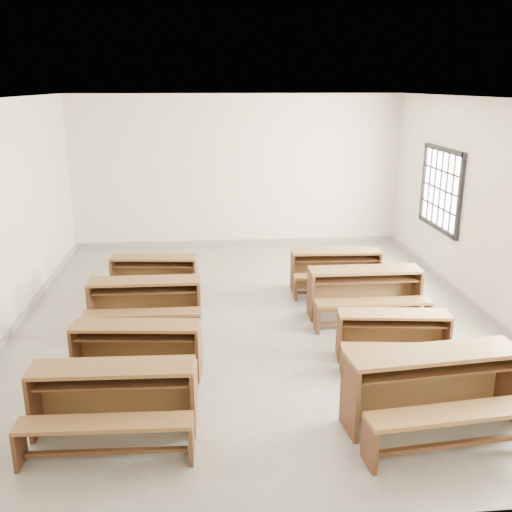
{
  "coord_description": "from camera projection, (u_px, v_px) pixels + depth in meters",
  "views": [
    {
      "loc": [
        -0.73,
        -7.84,
        3.38
      ],
      "look_at": [
        0.0,
        0.0,
        1.0
      ],
      "focal_mm": 40.0,
      "sensor_mm": 36.0,
      "label": 1
    }
  ],
  "objects": [
    {
      "name": "room",
      "position": [
        262.0,
        177.0,
        7.91
      ],
      "size": [
        8.5,
        8.5,
        3.2
      ],
      "color": "gray",
      "rests_on": "ground"
    },
    {
      "name": "desk_set_0",
      "position": [
        113.0,
        396.0,
        5.63
      ],
      "size": [
        1.65,
        0.9,
        0.73
      ],
      "rotation": [
        0.0,
        0.0,
        -0.04
      ],
      "color": "brown",
      "rests_on": "ground"
    },
    {
      "name": "desk_set_1",
      "position": [
        136.0,
        348.0,
        6.73
      ],
      "size": [
        1.58,
        0.93,
        0.68
      ],
      "rotation": [
        0.0,
        0.0,
        -0.1
      ],
      "color": "brown",
      "rests_on": "ground"
    },
    {
      "name": "desk_set_2",
      "position": [
        145.0,
        300.0,
        8.15
      ],
      "size": [
        1.6,
        0.84,
        0.71
      ],
      "rotation": [
        0.0,
        0.0,
        -0.01
      ],
      "color": "brown",
      "rests_on": "ground"
    },
    {
      "name": "desk_set_3",
      "position": [
        154.0,
        273.0,
        9.49
      ],
      "size": [
        1.49,
        0.89,
        0.64
      ],
      "rotation": [
        0.0,
        0.0,
        -0.11
      ],
      "color": "brown",
      "rests_on": "ground"
    },
    {
      "name": "desk_set_4",
      "position": [
        435.0,
        384.0,
        5.76
      ],
      "size": [
        1.88,
        1.1,
        0.81
      ],
      "rotation": [
        0.0,
        0.0,
        0.1
      ],
      "color": "brown",
      "rests_on": "ground"
    },
    {
      "name": "desk_set_5",
      "position": [
        394.0,
        333.0,
        7.19
      ],
      "size": [
        1.47,
        0.89,
        0.63
      ],
      "rotation": [
        0.0,
        0.0,
        -0.12
      ],
      "color": "brown",
      "rests_on": "ground"
    },
    {
      "name": "desk_set_6",
      "position": [
        365.0,
        290.0,
        8.51
      ],
      "size": [
        1.68,
        0.88,
        0.75
      ],
      "rotation": [
        0.0,
        0.0,
        -0.01
      ],
      "color": "brown",
      "rests_on": "ground"
    },
    {
      "name": "desk_set_7",
      "position": [
        336.0,
        267.0,
        9.69
      ],
      "size": [
        1.55,
        0.86,
        0.68
      ],
      "rotation": [
        0.0,
        0.0,
        -0.05
      ],
      "color": "brown",
      "rests_on": "ground"
    }
  ]
}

